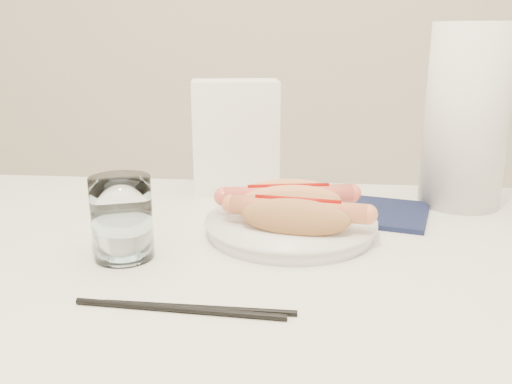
# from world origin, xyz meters

# --- Properties ---
(table) EXTENTS (1.20, 0.80, 0.75)m
(table) POSITION_xyz_m (0.00, 0.00, 0.69)
(table) COLOR white
(table) RESTS_ON ground
(plate) EXTENTS (0.25, 0.25, 0.02)m
(plate) POSITION_xyz_m (0.07, 0.10, 0.76)
(plate) COLOR white
(plate) RESTS_ON table
(hotdog_left) EXTENTS (0.20, 0.10, 0.05)m
(hotdog_left) POSITION_xyz_m (0.06, 0.13, 0.80)
(hotdog_left) COLOR #ED9A5F
(hotdog_left) RESTS_ON plate
(hotdog_right) EXTENTS (0.20, 0.10, 0.05)m
(hotdog_right) POSITION_xyz_m (0.08, 0.06, 0.80)
(hotdog_right) COLOR #B87A47
(hotdog_right) RESTS_ON plate
(water_glass) EXTENTS (0.08, 0.08, 0.11)m
(water_glass) POSITION_xyz_m (-0.15, -0.01, 0.81)
(water_glass) COLOR white
(water_glass) RESTS_ON table
(chopstick_near) EXTENTS (0.24, 0.02, 0.01)m
(chopstick_near) POSITION_xyz_m (-0.04, -0.15, 0.75)
(chopstick_near) COLOR black
(chopstick_near) RESTS_ON table
(chopstick_far) EXTENTS (0.21, 0.01, 0.01)m
(chopstick_far) POSITION_xyz_m (-0.02, -0.14, 0.75)
(chopstick_far) COLOR black
(chopstick_far) RESTS_ON table
(napkin_box) EXTENTS (0.17, 0.11, 0.21)m
(napkin_box) POSITION_xyz_m (-0.05, 0.33, 0.85)
(napkin_box) COLOR white
(napkin_box) RESTS_ON table
(navy_napkin) EXTENTS (0.19, 0.19, 0.01)m
(navy_napkin) POSITION_xyz_m (0.21, 0.21, 0.75)
(navy_napkin) COLOR #111837
(navy_napkin) RESTS_ON table
(paper_towel_roll) EXTENTS (0.18, 0.18, 0.31)m
(paper_towel_roll) POSITION_xyz_m (0.35, 0.29, 0.90)
(paper_towel_roll) COLOR white
(paper_towel_roll) RESTS_ON table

